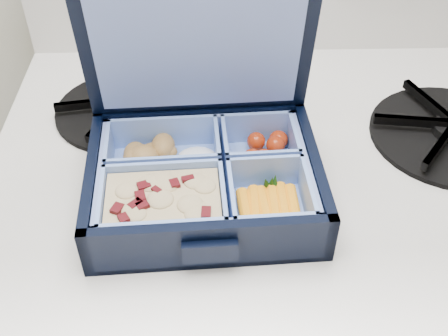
{
  "coord_description": "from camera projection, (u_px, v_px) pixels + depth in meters",
  "views": [
    {
      "loc": [
        -0.64,
        1.16,
        1.45
      ],
      "look_at": [
        -0.63,
        1.61,
        1.04
      ],
      "focal_mm": 45.0,
      "sensor_mm": 36.0,
      "label": 1
    }
  ],
  "objects": [
    {
      "name": "fork",
      "position": [
        291.0,
        109.0,
        0.74
      ],
      "size": [
        0.07,
        0.17,
        0.01
      ],
      "primitive_type": null,
      "rotation": [
        0.0,
        0.0,
        -0.3
      ],
      "color": "silver",
      "rests_on": "stove"
    },
    {
      "name": "burner_grate_rear",
      "position": [
        122.0,
        106.0,
        0.73
      ],
      "size": [
        0.2,
        0.2,
        0.02
      ],
      "primitive_type": "cylinder",
      "rotation": [
        0.0,
        0.0,
        0.15
      ],
      "color": "black",
      "rests_on": "stove"
    },
    {
      "name": "bento_box",
      "position": [
        204.0,
        180.0,
        0.6
      ],
      "size": [
        0.25,
        0.2,
        0.06
      ],
      "primitive_type": null,
      "rotation": [
        0.0,
        0.0,
        0.05
      ],
      "color": "black",
      "rests_on": "stove"
    }
  ]
}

